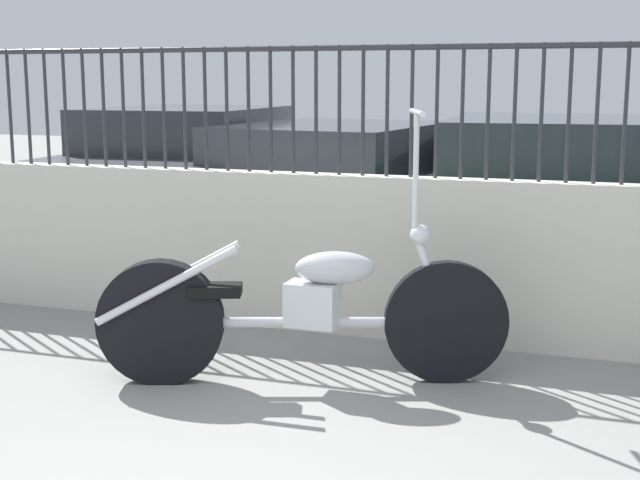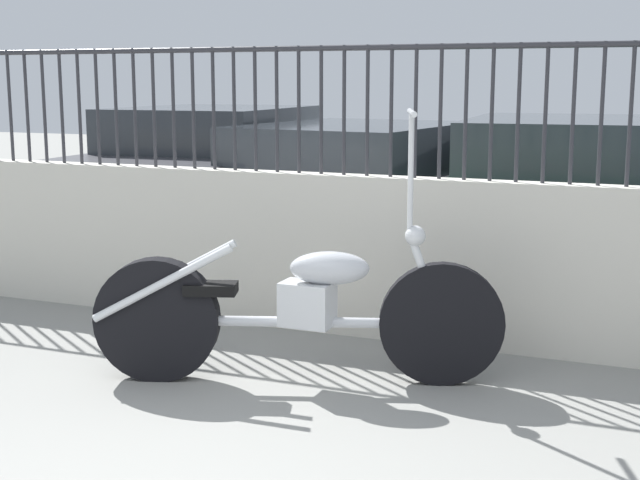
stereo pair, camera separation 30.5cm
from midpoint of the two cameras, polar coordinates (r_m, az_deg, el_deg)
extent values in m
cube|color=beige|center=(5.69, 5.24, -1.09)|extent=(8.38, 0.18, 1.03)
cylinder|color=#2D2D33|center=(6.98, -18.04, 8.16)|extent=(0.02, 0.02, 0.81)
cylinder|color=#2D2D33|center=(6.88, -17.04, 8.19)|extent=(0.02, 0.02, 0.81)
cylinder|color=#2D2D33|center=(6.78, -16.01, 8.22)|extent=(0.02, 0.02, 0.81)
cylinder|color=#2D2D33|center=(6.69, -14.96, 8.24)|extent=(0.02, 0.02, 0.81)
cylinder|color=#2D2D33|center=(6.60, -13.87, 8.27)|extent=(0.02, 0.02, 0.81)
cylinder|color=#2D2D33|center=(6.51, -12.75, 8.29)|extent=(0.02, 0.02, 0.81)
cylinder|color=#2D2D33|center=(6.42, -11.60, 8.31)|extent=(0.02, 0.02, 0.81)
cylinder|color=#2D2D33|center=(6.33, -10.42, 8.33)|extent=(0.02, 0.02, 0.81)
cylinder|color=#2D2D33|center=(6.25, -9.21, 8.34)|extent=(0.02, 0.02, 0.81)
cylinder|color=#2D2D33|center=(6.17, -7.96, 8.35)|extent=(0.02, 0.02, 0.81)
cylinder|color=#2D2D33|center=(6.10, -6.69, 8.35)|extent=(0.02, 0.02, 0.81)
cylinder|color=#2D2D33|center=(6.02, -5.38, 8.36)|extent=(0.02, 0.02, 0.81)
cylinder|color=#2D2D33|center=(5.95, -4.04, 8.35)|extent=(0.02, 0.02, 0.81)
cylinder|color=#2D2D33|center=(5.89, -2.67, 8.35)|extent=(0.02, 0.02, 0.81)
cylinder|color=#2D2D33|center=(5.82, -1.27, 8.34)|extent=(0.02, 0.02, 0.81)
cylinder|color=#2D2D33|center=(5.76, 0.16, 8.32)|extent=(0.02, 0.02, 0.81)
cylinder|color=#2D2D33|center=(5.71, 1.62, 8.30)|extent=(0.02, 0.02, 0.81)
cylinder|color=#2D2D33|center=(5.65, 3.11, 8.27)|extent=(0.02, 0.02, 0.81)
cylinder|color=#2D2D33|center=(5.61, 4.63, 8.23)|extent=(0.02, 0.02, 0.81)
cylinder|color=#2D2D33|center=(5.56, 6.17, 8.19)|extent=(0.02, 0.02, 0.81)
cylinder|color=#2D2D33|center=(5.52, 7.73, 8.14)|extent=(0.02, 0.02, 0.81)
cylinder|color=#2D2D33|center=(5.48, 9.31, 8.09)|extent=(0.02, 0.02, 0.81)
cylinder|color=#2D2D33|center=(5.45, 10.92, 8.03)|extent=(0.02, 0.02, 0.81)
cylinder|color=#2D2D33|center=(5.42, 12.54, 7.96)|extent=(0.02, 0.02, 0.81)
cylinder|color=#2D2D33|center=(5.40, 14.18, 7.88)|extent=(0.02, 0.02, 0.81)
cylinder|color=#2D2D33|center=(5.38, 15.83, 7.80)|extent=(0.02, 0.02, 0.81)
cylinder|color=#2D2D33|center=(5.36, 17.49, 7.71)|extent=(0.02, 0.02, 0.81)
cylinder|color=#2D2D33|center=(5.35, 19.16, 7.61)|extent=(0.02, 0.02, 0.81)
cylinder|color=#2D2D33|center=(5.35, 20.83, 7.51)|extent=(0.02, 0.02, 0.81)
cylinder|color=#2D2D33|center=(5.58, 5.46, 12.18)|extent=(8.38, 0.04, 0.04)
cylinder|color=black|center=(4.86, 9.58, -5.34)|extent=(0.66, 0.29, 0.67)
cylinder|color=black|center=(4.93, -8.64, -5.08)|extent=(0.69, 0.34, 0.69)
cylinder|color=#B7BABF|center=(4.84, 0.40, -5.28)|extent=(1.36, 0.52, 0.06)
cube|color=silver|center=(4.81, 1.00, -4.14)|extent=(0.28, 0.18, 0.24)
ellipsoid|color=#B7BABF|center=(4.76, 2.45, -1.82)|extent=(0.47, 0.33, 0.18)
cube|color=black|center=(4.84, -5.21, -3.12)|extent=(0.32, 0.24, 0.06)
cylinder|color=silver|center=(4.79, 8.60, -2.46)|extent=(0.22, 0.11, 0.51)
sphere|color=silver|center=(4.74, 7.95, 0.26)|extent=(0.11, 0.11, 0.11)
cylinder|color=silver|center=(4.70, 7.69, 4.26)|extent=(0.03, 0.03, 0.63)
cylinder|color=silver|center=(4.67, 7.78, 8.08)|extent=(0.20, 0.50, 0.03)
cylinder|color=silver|center=(4.80, -8.30, -2.79)|extent=(0.74, 0.29, 0.44)
cylinder|color=silver|center=(4.94, -7.98, -2.42)|extent=(0.74, 0.29, 0.44)
cylinder|color=black|center=(11.29, -6.54, 3.50)|extent=(0.14, 0.64, 0.64)
cylinder|color=black|center=(10.63, 1.97, 3.15)|extent=(0.14, 0.64, 0.64)
cylinder|color=black|center=(9.00, -14.06, 1.55)|extent=(0.14, 0.64, 0.64)
cylinder|color=black|center=(8.16, -3.76, 0.97)|extent=(0.14, 0.64, 0.64)
cube|color=#38383D|center=(9.69, -5.40, 3.93)|extent=(2.05, 4.38, 0.67)
cube|color=#2D3338|center=(9.45, -6.01, 7.12)|extent=(1.76, 2.14, 0.44)
cylinder|color=black|center=(10.06, 2.83, 2.74)|extent=(0.18, 0.65, 0.64)
cylinder|color=black|center=(9.44, 12.33, 2.02)|extent=(0.18, 0.65, 0.64)
cylinder|color=black|center=(7.67, -6.40, 0.33)|extent=(0.18, 0.65, 0.64)
cylinder|color=black|center=(6.83, 5.56, -0.87)|extent=(0.18, 0.65, 0.64)
cube|color=silver|center=(8.41, 3.95, 2.59)|extent=(2.35, 4.70, 0.55)
cube|color=#2D3338|center=(8.16, 3.32, 5.86)|extent=(1.90, 2.35, 0.44)
cylinder|color=black|center=(9.63, 11.73, 2.20)|extent=(0.15, 0.65, 0.64)
cylinder|color=black|center=(6.85, 8.97, -0.92)|extent=(0.15, 0.65, 0.64)
cube|color=#1E5933|center=(8.14, 16.71, 2.14)|extent=(2.16, 4.71, 0.61)
cube|color=#2D3338|center=(7.85, 16.86, 5.79)|extent=(1.81, 2.31, 0.46)
camera|label=1|loc=(0.15, -88.33, 0.30)|focal=50.00mm
camera|label=2|loc=(0.15, 91.67, -0.30)|focal=50.00mm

